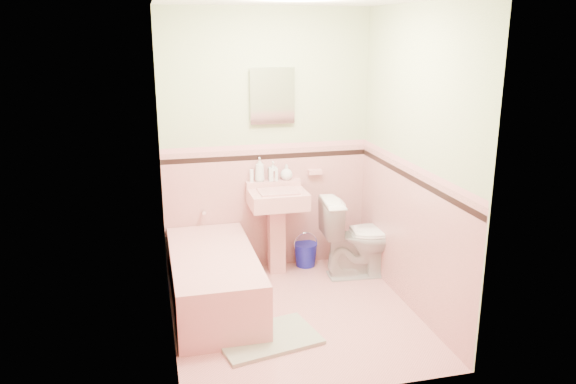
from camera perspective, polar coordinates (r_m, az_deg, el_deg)
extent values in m
plane|color=pink|center=(4.90, 0.72, -12.11)|extent=(2.20, 2.20, 0.00)
plane|color=white|center=(4.33, 0.84, 18.52)|extent=(2.20, 2.20, 0.00)
plane|color=beige|center=(5.50, -2.13, 4.86)|extent=(2.50, 0.00, 2.50)
plane|color=beige|center=(3.44, 5.40, -1.97)|extent=(2.50, 0.00, 2.50)
plane|color=beige|center=(4.32, -12.19, 1.44)|extent=(0.00, 2.50, 2.50)
plane|color=beige|center=(4.80, 12.42, 2.86)|extent=(0.00, 2.50, 2.50)
plane|color=pink|center=(5.65, -2.04, -1.65)|extent=(2.00, 0.00, 2.00)
plane|color=pink|center=(3.70, 5.07, -11.54)|extent=(2.00, 0.00, 2.00)
plane|color=pink|center=(4.52, -11.55, -6.55)|extent=(0.00, 2.20, 2.20)
plane|color=pink|center=(4.98, 11.86, -4.45)|extent=(0.00, 2.20, 2.20)
plane|color=black|center=(5.51, -2.08, 3.50)|extent=(2.00, 0.00, 2.00)
plane|color=black|center=(3.50, 5.25, -3.91)|extent=(2.00, 0.00, 2.00)
plane|color=black|center=(4.35, -11.85, -0.20)|extent=(0.00, 2.20, 2.20)
plane|color=black|center=(4.82, 12.14, 1.35)|extent=(0.00, 2.20, 2.20)
plane|color=pink|center=(5.49, -2.09, 4.52)|extent=(2.00, 0.00, 2.00)
plane|color=pink|center=(3.46, 5.29, -2.35)|extent=(2.00, 0.00, 2.00)
plane|color=pink|center=(4.33, -11.92, 1.07)|extent=(0.00, 2.20, 2.20)
plane|color=pink|center=(4.80, 12.21, 2.50)|extent=(0.00, 2.20, 2.20)
cube|color=#DA9493|center=(4.99, -7.35, -8.82)|extent=(0.70, 1.50, 0.45)
cylinder|color=silver|center=(5.52, -8.38, -1.92)|extent=(0.04, 0.12, 0.04)
cylinder|color=silver|center=(5.48, -1.37, 1.61)|extent=(0.02, 0.02, 0.10)
cube|color=white|center=(5.41, -1.59, 9.51)|extent=(0.39, 0.04, 0.49)
cube|color=#DA9493|center=(5.64, 2.67, 2.01)|extent=(0.13, 0.08, 0.04)
imported|color=#B2B2B2|center=(5.48, -2.83, 2.24)|extent=(0.09, 0.09, 0.23)
imported|color=#B2B2B2|center=(5.51, -1.50, 2.09)|extent=(0.09, 0.09, 0.19)
imported|color=#B2B2B2|center=(5.54, -0.15, 1.98)|extent=(0.15, 0.15, 0.15)
cylinder|color=white|center=(5.48, -3.63, 1.62)|extent=(0.04, 0.04, 0.12)
imported|color=white|center=(5.55, 7.28, -4.41)|extent=(0.79, 0.48, 0.78)
cube|color=#98A388|center=(4.55, -2.04, -14.28)|extent=(0.84, 0.65, 0.03)
cube|color=#BF1E59|center=(4.53, -2.70, -13.77)|extent=(0.15, 0.09, 0.06)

